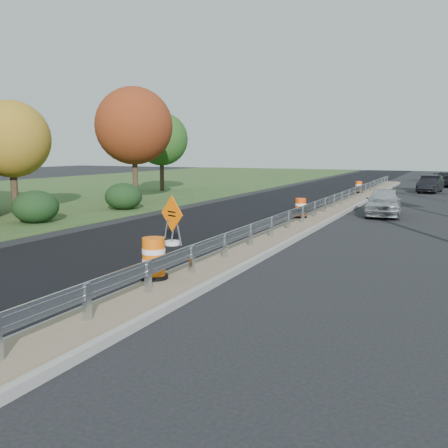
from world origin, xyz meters
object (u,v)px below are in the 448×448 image
at_px(caution_sign, 172,233).
at_px(barrel_median_mid, 301,208).
at_px(car_silver, 384,202).
at_px(car_dark_far, 447,179).
at_px(barrel_median_near, 154,259).
at_px(barrel_median_far, 359,187).
at_px(car_dark_mid, 430,184).

relative_size(caution_sign, barrel_median_mid, 1.96).
relative_size(car_silver, car_dark_far, 0.91).
distance_m(caution_sign, barrel_median_mid, 7.77).
distance_m(barrel_median_near, car_dark_far, 40.86).
xyz_separation_m(barrel_median_near, barrel_median_far, (0.00, 27.22, -0.08)).
bearing_deg(car_dark_mid, car_dark_far, 89.51).
distance_m(barrel_median_far, car_silver, 11.23).
height_order(car_silver, car_dark_mid, car_silver).
xyz_separation_m(barrel_median_mid, car_dark_mid, (4.55, 20.51, 0.00)).
distance_m(barrel_median_mid, car_silver, 5.22).
xyz_separation_m(caution_sign, car_dark_far, (8.09, 35.54, 0.22)).
bearing_deg(car_dark_mid, car_silver, -87.55).
bearing_deg(car_silver, barrel_median_near, -106.48).
bearing_deg(barrel_median_far, car_silver, -73.49).
bearing_deg(car_dark_far, barrel_median_near, 89.67).
height_order(barrel_median_near, car_silver, car_silver).
bearing_deg(barrel_median_mid, barrel_median_far, 90.14).
height_order(barrel_median_far, car_dark_far, car_dark_far).
bearing_deg(car_silver, car_dark_far, 78.67).
xyz_separation_m(car_dark_mid, car_dark_far, (1.05, 7.66, 0.01)).
distance_m(caution_sign, car_dark_mid, 28.75).
bearing_deg(car_silver, barrel_median_mid, -132.63).
distance_m(barrel_median_mid, car_dark_far, 28.73).
bearing_deg(car_dark_far, barrel_median_mid, 86.36).
bearing_deg(barrel_median_near, barrel_median_mid, 89.83).
bearing_deg(barrel_median_mid, barrel_median_near, -90.17).
bearing_deg(barrel_median_mid, car_silver, 52.87).
height_order(caution_sign, barrel_median_far, caution_sign).
relative_size(caution_sign, car_silver, 0.42).
distance_m(barrel_median_near, car_silver, 16.76).
relative_size(barrel_median_mid, car_dark_mid, 0.22).
bearing_deg(car_dark_far, caution_sign, 84.78).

